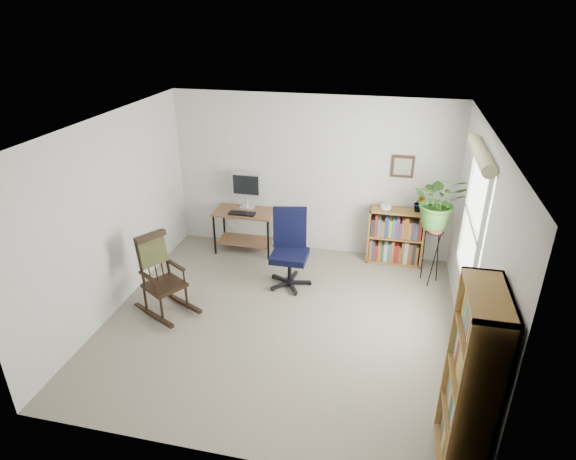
% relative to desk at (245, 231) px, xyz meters
% --- Properties ---
extents(floor, '(4.20, 4.00, 0.00)m').
position_rel_desk_xyz_m(floor, '(0.97, -1.70, -0.33)').
color(floor, gray).
rests_on(floor, ground).
extents(ceiling, '(4.20, 4.00, 0.00)m').
position_rel_desk_xyz_m(ceiling, '(0.97, -1.70, 2.07)').
color(ceiling, white).
rests_on(ceiling, ground).
extents(wall_back, '(4.20, 0.00, 2.40)m').
position_rel_desk_xyz_m(wall_back, '(0.97, 0.30, 0.87)').
color(wall_back, beige).
rests_on(wall_back, ground).
extents(wall_front, '(4.20, 0.00, 2.40)m').
position_rel_desk_xyz_m(wall_front, '(0.97, -3.70, 0.87)').
color(wall_front, beige).
rests_on(wall_front, ground).
extents(wall_left, '(0.00, 4.00, 2.40)m').
position_rel_desk_xyz_m(wall_left, '(-1.13, -1.70, 0.87)').
color(wall_left, beige).
rests_on(wall_left, ground).
extents(wall_right, '(0.00, 4.00, 2.40)m').
position_rel_desk_xyz_m(wall_right, '(3.07, -1.70, 0.87)').
color(wall_right, beige).
rests_on(wall_right, ground).
extents(window, '(0.12, 1.20, 1.50)m').
position_rel_desk_xyz_m(window, '(3.03, -1.40, 1.07)').
color(window, white).
rests_on(window, wall_right).
extents(desk, '(0.93, 0.51, 0.67)m').
position_rel_desk_xyz_m(desk, '(0.00, 0.00, 0.00)').
color(desk, brown).
rests_on(desk, floor).
extents(monitor, '(0.46, 0.16, 0.56)m').
position_rel_desk_xyz_m(monitor, '(0.00, 0.14, 0.61)').
color(monitor, silver).
rests_on(monitor, desk).
extents(keyboard, '(0.40, 0.15, 0.02)m').
position_rel_desk_xyz_m(keyboard, '(0.00, -0.12, 0.35)').
color(keyboard, black).
rests_on(keyboard, desk).
extents(office_chair, '(0.70, 0.70, 1.09)m').
position_rel_desk_xyz_m(office_chair, '(0.90, -0.87, 0.21)').
color(office_chair, black).
rests_on(office_chair, floor).
extents(rocking_chair, '(1.04, 0.93, 1.04)m').
position_rel_desk_xyz_m(rocking_chair, '(-0.48, -1.81, 0.19)').
color(rocking_chair, black).
rests_on(rocking_chair, floor).
extents(low_bookshelf, '(0.80, 0.27, 0.84)m').
position_rel_desk_xyz_m(low_bookshelf, '(2.28, 0.12, 0.09)').
color(low_bookshelf, olive).
rests_on(low_bookshelf, floor).
extents(tall_bookshelf, '(0.31, 0.73, 1.68)m').
position_rel_desk_xyz_m(tall_bookshelf, '(2.89, -3.30, 0.51)').
color(tall_bookshelf, olive).
rests_on(tall_bookshelf, floor).
extents(plant_stand, '(0.30, 0.30, 0.91)m').
position_rel_desk_xyz_m(plant_stand, '(2.77, -0.35, 0.12)').
color(plant_stand, black).
rests_on(plant_stand, floor).
extents(spider_plant, '(1.69, 1.87, 1.46)m').
position_rel_desk_xyz_m(spider_plant, '(2.77, -0.35, 1.24)').
color(spider_plant, '#366724').
rests_on(spider_plant, plant_stand).
extents(potted_plant_small, '(0.13, 0.24, 0.11)m').
position_rel_desk_xyz_m(potted_plant_small, '(2.56, 0.13, 0.56)').
color(potted_plant_small, '#366724').
rests_on(potted_plant_small, low_bookshelf).
extents(framed_picture, '(0.32, 0.04, 0.32)m').
position_rel_desk_xyz_m(framed_picture, '(2.28, 0.27, 1.12)').
color(framed_picture, black).
rests_on(framed_picture, wall_back).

